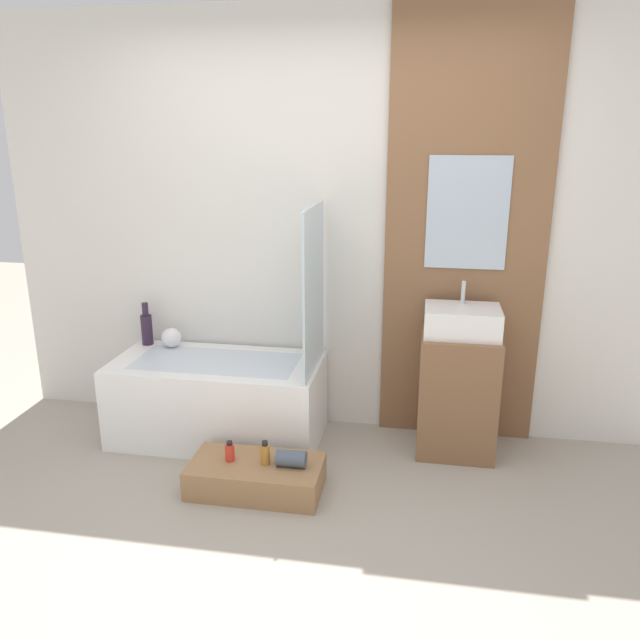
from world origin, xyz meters
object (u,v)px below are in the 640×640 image
object	(u,v)px
wooden_step_bench	(256,476)
bottle_soap_primary	(230,452)
bathtub	(218,399)
vase_round_light	(171,338)
sink	(462,321)
vase_tall_dark	(147,327)
bottle_soap_secondary	(265,454)

from	to	relation	value
wooden_step_bench	bottle_soap_primary	world-z (taller)	bottle_soap_primary
bathtub	vase_round_light	bearing A→B (deg)	151.39
wooden_step_bench	bottle_soap_primary	size ratio (longest dim) A/B	6.22
sink	vase_tall_dark	distance (m)	2.05
vase_tall_dark	vase_round_light	size ratio (longest dim) A/B	2.20
sink	bottle_soap_secondary	bearing A→B (deg)	-147.27
sink	bottle_soap_primary	world-z (taller)	sink
vase_round_light	sink	bearing A→B (deg)	-3.51
wooden_step_bench	vase_round_light	size ratio (longest dim) A/B	5.51
sink	bottle_soap_secondary	world-z (taller)	sink
vase_tall_dark	bottle_soap_secondary	xyz separation A→B (m)	(1.01, -0.80, -0.41)
bathtub	vase_tall_dark	world-z (taller)	vase_tall_dark
vase_tall_dark	bottle_soap_primary	xyz separation A→B (m)	(0.82, -0.80, -0.42)
bathtub	wooden_step_bench	distance (m)	0.71
sink	vase_tall_dark	size ratio (longest dim) A/B	1.51
wooden_step_bench	vase_tall_dark	bearing A→B (deg)	140.18
bottle_soap_primary	bottle_soap_secondary	xyz separation A→B (m)	(0.20, 0.00, 0.01)
wooden_step_bench	bottle_soap_secondary	size ratio (longest dim) A/B	5.36
sink	vase_tall_dark	xyz separation A→B (m)	(-2.04, 0.14, -0.19)
vase_round_light	bottle_soap_secondary	xyz separation A→B (m)	(0.83, -0.77, -0.36)
wooden_step_bench	bottle_soap_secondary	bearing A→B (deg)	0.00
wooden_step_bench	bottle_soap_secondary	distance (m)	0.15
bottle_soap_secondary	sink	bearing A→B (deg)	32.73
vase_round_light	bottle_soap_secondary	world-z (taller)	vase_round_light
bottle_soap_secondary	vase_tall_dark	bearing A→B (deg)	141.71
vase_tall_dark	bottle_soap_secondary	size ratio (longest dim) A/B	2.14
sink	bottle_soap_primary	bearing A→B (deg)	-151.69
sink	vase_round_light	world-z (taller)	sink
sink	bottle_soap_primary	distance (m)	1.52
bathtub	bottle_soap_secondary	size ratio (longest dim) A/B	9.67
sink	vase_round_light	bearing A→B (deg)	176.49
bathtub	vase_round_light	distance (m)	0.54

